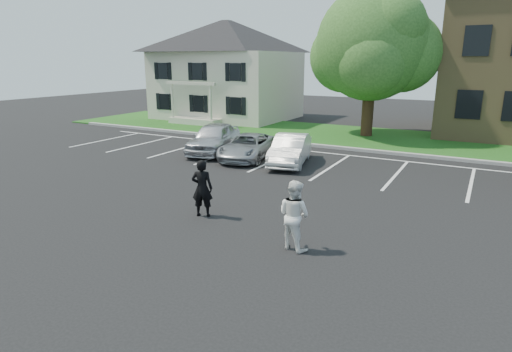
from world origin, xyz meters
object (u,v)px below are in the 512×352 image
at_px(car_silver_minivan, 248,147).
at_px(car_white_sedan, 290,150).
at_px(man_black_suit, 202,188).
at_px(house, 227,70).
at_px(car_silver_west, 214,138).
at_px(tree, 374,47).
at_px(man_white_shirt, 294,215).

height_order(car_silver_minivan, car_white_sedan, car_white_sedan).
distance_m(man_black_suit, car_silver_minivan, 7.95).
bearing_deg(house, man_black_suit, -59.62).
height_order(car_silver_west, car_white_sedan, car_silver_west).
bearing_deg(tree, car_silver_west, -123.47).
xyz_separation_m(house, car_silver_west, (6.71, -11.91, -3.07)).
relative_size(man_black_suit, car_white_sedan, 0.44).
height_order(man_white_shirt, car_white_sedan, man_white_shirt).
height_order(house, car_silver_minivan, house).
relative_size(tree, man_white_shirt, 4.95).
bearing_deg(car_silver_minivan, tree, 58.85).
relative_size(car_silver_minivan, car_white_sedan, 1.05).
bearing_deg(man_white_shirt, tree, -64.87).
relative_size(tree, man_black_suit, 5.02).
bearing_deg(tree, car_silver_minivan, -111.20).
distance_m(man_black_suit, man_white_shirt, 3.45).
relative_size(tree, car_white_sedan, 2.18).
bearing_deg(car_silver_west, car_silver_minivan, -24.10).
height_order(house, car_white_sedan, house).
distance_m(man_white_shirt, car_white_sedan, 9.11).
distance_m(tree, car_silver_west, 11.28).
xyz_separation_m(tree, car_silver_minivan, (-3.49, -8.99, -4.76)).
height_order(tree, car_silver_minivan, tree).
xyz_separation_m(man_black_suit, car_white_sedan, (-0.46, 7.46, -0.21)).
xyz_separation_m(man_black_suit, car_silver_minivan, (-2.69, 7.47, -0.29)).
height_order(man_white_shirt, car_silver_west, man_white_shirt).
height_order(car_silver_west, car_silver_minivan, car_silver_west).
bearing_deg(car_silver_west, house, 105.30).
height_order(tree, car_silver_west, tree).
bearing_deg(man_white_shirt, car_silver_west, -29.74).
distance_m(house, car_white_sedan, 16.90).
relative_size(house, car_silver_west, 2.31).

